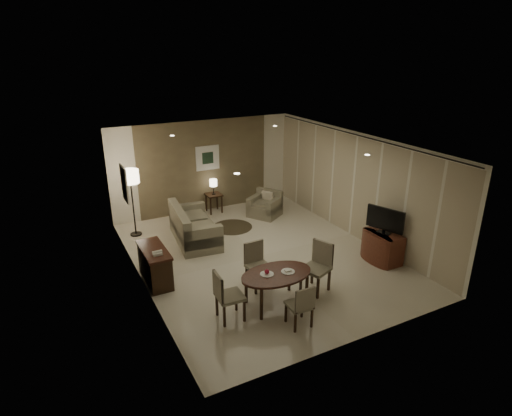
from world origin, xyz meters
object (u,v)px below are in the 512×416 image
armchair (265,204)px  sofa (195,224)px  side_table (214,203)px  floor_lamp (133,203)px  chair_near (299,304)px  tv_cabinet (383,247)px  console_desk (155,265)px  chair_right (316,268)px  dining_table (276,289)px  chair_left (230,296)px  chair_far (259,267)px

armchair → sofa: bearing=-107.0°
side_table → floor_lamp: floor_lamp is taller
chair_near → tv_cabinet: bearing=-156.7°
console_desk → chair_right: 3.33m
dining_table → chair_near: chair_near is taller
chair_near → side_table: size_ratio=1.48×
dining_table → armchair: (1.99, 4.11, 0.03)m
console_desk → dining_table: (1.82, -1.92, -0.04)m
dining_table → chair_left: bearing=-178.7°
dining_table → tv_cabinet: bearing=7.8°
chair_right → chair_left: bearing=-109.2°
chair_far → chair_right: 1.14m
chair_near → floor_lamp: size_ratio=0.47×
chair_near → armchair: (1.96, 4.87, -0.06)m
dining_table → sofa: size_ratio=0.75×
console_desk → chair_left: size_ratio=1.26×
chair_far → armchair: bearing=56.7°
chair_left → sofa: chair_left is taller
armchair → tv_cabinet: bearing=-16.4°
console_desk → chair_right: bearing=-34.1°
armchair → side_table: 1.54m
tv_cabinet → chair_left: chair_left is taller
chair_near → armchair: 5.25m
side_table → dining_table: bearing=-99.0°
chair_near → sofa: sofa is taller
console_desk → sofa: bearing=46.9°
chair_near → chair_far: chair_far is taller
armchair → side_table: (-1.19, 0.97, -0.08)m
chair_near → chair_far: 1.45m
tv_cabinet → dining_table: (-3.07, -0.42, -0.02)m
tv_cabinet → chair_far: size_ratio=0.95×
side_table → armchair: bearing=-39.2°
chair_far → sofa: (-0.39, 2.76, -0.03)m
console_desk → chair_right: chair_right is taller
dining_table → chair_far: 0.71m
floor_lamp → chair_far: bearing=-66.6°
chair_right → armchair: bearing=144.0°
chair_near → armchair: size_ratio=1.02×
chair_left → chair_right: 1.91m
console_desk → chair_near: bearing=-55.3°
dining_table → floor_lamp: 4.84m
dining_table → armchair: armchair is taller
dining_table → side_table: 5.15m
console_desk → chair_far: (1.82, -1.22, 0.10)m
tv_cabinet → chair_right: bearing=-170.2°
sofa → armchair: sofa is taller
tv_cabinet → side_table: size_ratio=1.59×
chair_left → chair_right: size_ratio=0.94×
side_table → floor_lamp: size_ratio=0.32×
tv_cabinet → side_table: tv_cabinet is taller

